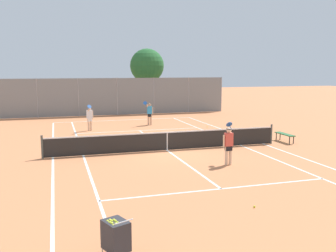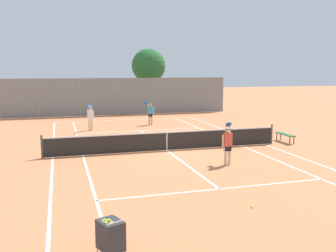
# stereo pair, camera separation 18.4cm
# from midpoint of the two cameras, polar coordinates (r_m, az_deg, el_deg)

# --- Properties ---
(ground_plane) EXTENTS (120.00, 120.00, 0.00)m
(ground_plane) POSITION_cam_midpoint_polar(r_m,az_deg,el_deg) (18.84, -0.41, -3.73)
(ground_plane) COLOR #CC7A4C
(court_line_markings) EXTENTS (11.10, 23.90, 0.01)m
(court_line_markings) POSITION_cam_midpoint_polar(r_m,az_deg,el_deg) (18.84, -0.41, -3.72)
(court_line_markings) COLOR silver
(court_line_markings) RESTS_ON ground
(tennis_net) EXTENTS (12.00, 0.10, 1.07)m
(tennis_net) POSITION_cam_midpoint_polar(r_m,az_deg,el_deg) (18.74, -0.42, -2.21)
(tennis_net) COLOR #474C47
(tennis_net) RESTS_ON ground
(ball_cart) EXTENTS (0.66, 0.75, 0.96)m
(ball_cart) POSITION_cam_midpoint_polar(r_m,az_deg,el_deg) (8.40, -8.61, -16.12)
(ball_cart) COLOR #2D2D33
(ball_cart) RESTS_ON ground
(player_near_side) EXTENTS (0.66, 0.73, 1.77)m
(player_near_side) POSITION_cam_midpoint_polar(r_m,az_deg,el_deg) (16.05, 8.88, -2.64)
(player_near_side) COLOR beige
(player_near_side) RESTS_ON ground
(player_far_left) EXTENTS (0.45, 0.88, 1.77)m
(player_far_left) POSITION_cam_midpoint_polar(r_m,az_deg,el_deg) (25.28, -12.06, 1.38)
(player_far_left) COLOR beige
(player_far_left) RESTS_ON ground
(player_far_right) EXTENTS (0.84, 0.69, 1.77)m
(player_far_right) POSITION_cam_midpoint_polar(r_m,az_deg,el_deg) (27.29, -3.02, 2.08)
(player_far_right) COLOR #D8A884
(player_far_right) RESTS_ON ground
(loose_tennis_ball_0) EXTENTS (0.07, 0.07, 0.07)m
(loose_tennis_ball_0) POSITION_cam_midpoint_polar(r_m,az_deg,el_deg) (22.56, -3.48, -1.60)
(loose_tennis_ball_0) COLOR #D1DB33
(loose_tennis_ball_0) RESTS_ON ground
(loose_tennis_ball_1) EXTENTS (0.07, 0.07, 0.07)m
(loose_tennis_ball_1) POSITION_cam_midpoint_polar(r_m,az_deg,el_deg) (26.42, 5.79, -0.12)
(loose_tennis_ball_1) COLOR #D1DB33
(loose_tennis_ball_1) RESTS_ON ground
(loose_tennis_ball_2) EXTENTS (0.07, 0.07, 0.07)m
(loose_tennis_ball_2) POSITION_cam_midpoint_polar(r_m,az_deg,el_deg) (11.53, 12.58, -11.89)
(loose_tennis_ball_2) COLOR #D1DB33
(loose_tennis_ball_2) RESTS_ON ground
(courtside_bench) EXTENTS (0.36, 1.50, 0.47)m
(courtside_bench) POSITION_cam_midpoint_polar(r_m,az_deg,el_deg) (21.92, 17.14, -1.27)
(courtside_bench) COLOR #2D6638
(courtside_bench) RESTS_ON ground
(back_fence) EXTENTS (20.24, 0.08, 3.29)m
(back_fence) POSITION_cam_midpoint_polar(r_m,az_deg,el_deg) (33.56, -7.91, 4.47)
(back_fence) COLOR gray
(back_fence) RESTS_ON ground
(tree_behind_left) EXTENTS (3.34, 3.34, 6.06)m
(tree_behind_left) POSITION_cam_midpoint_polar(r_m,az_deg,el_deg) (37.44, -3.45, 9.01)
(tree_behind_left) COLOR brown
(tree_behind_left) RESTS_ON ground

